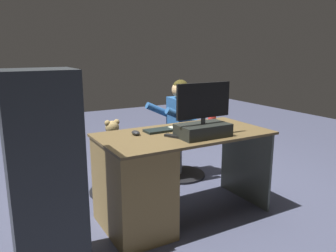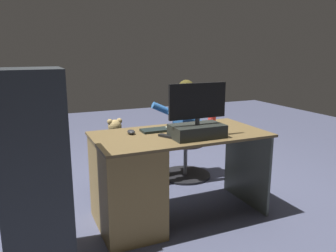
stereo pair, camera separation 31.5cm
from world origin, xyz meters
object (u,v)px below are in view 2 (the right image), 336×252
desk (137,180)px  keyboard (165,129)px  office_chair_teddy (116,167)px  tv_remote (167,136)px  computer_mouse (131,132)px  cup (212,121)px  visitor_chair (185,156)px  monitor (197,123)px  teddy_bear (115,136)px  person (180,121)px

desk → keyboard: (-0.31, -0.14, 0.36)m
keyboard → office_chair_teddy: keyboard is taller
tv_remote → office_chair_teddy: bearing=-103.2°
keyboard → computer_mouse: (0.31, 0.01, 0.01)m
cup → visitor_chair: bearing=-97.3°
tv_remote → visitor_chair: (-0.62, -0.90, -0.52)m
monitor → teddy_bear: bearing=-66.0°
computer_mouse → tv_remote: bearing=136.6°
visitor_chair → keyboard: bearing=51.3°
cup → office_chair_teddy: bearing=-40.6°
tv_remote → keyboard: bearing=-136.1°
monitor → keyboard: bearing=-66.4°
keyboard → cup: 0.46m
desk → tv_remote: size_ratio=9.55×
computer_mouse → person: size_ratio=0.09×
person → teddy_bear: bearing=3.8°
person → visitor_chair: bearing=-175.4°
cup → tv_remote: cup is taller
computer_mouse → person: 1.04m
desk → teddy_bear: (-0.03, -0.77, 0.18)m
monitor → keyboard: (0.14, -0.32, -0.10)m
tv_remote → office_chair_teddy: size_ratio=0.30×
monitor → tv_remote: 0.26m
cup → tv_remote: bearing=21.2°
monitor → teddy_bear: (0.42, -0.94, -0.28)m
monitor → person: bearing=-108.2°
cup → teddy_bear: size_ratio=0.30×
monitor → person: monitor is taller
teddy_bear → office_chair_teddy: bearing=90.0°
tv_remote → teddy_bear: bearing=-103.4°
tv_remote → person: bearing=-148.0°
monitor → visitor_chair: size_ratio=0.85×
desk → monitor: bearing=158.2°
office_chair_teddy → keyboard: bearing=114.7°
visitor_chair → teddy_bear: bearing=3.8°
monitor → office_chair_teddy: size_ratio=0.96×
monitor → teddy_bear: monitor is taller
monitor → cup: bearing=-136.3°
computer_mouse → office_chair_teddy: (-0.03, -0.62, -0.51)m
monitor → person: size_ratio=0.44×
tv_remote → person: (-0.55, -0.90, -0.10)m
desk → monitor: monitor is taller
teddy_bear → keyboard: bearing=114.3°
monitor → computer_mouse: (0.45, -0.31, -0.10)m
desk → cup: size_ratio=14.80×
desk → monitor: 0.67m
computer_mouse → teddy_bear: size_ratio=0.30×
desk → visitor_chair: size_ratio=2.50×
monitor → office_chair_teddy: monitor is taller
tv_remote → visitor_chair: bearing=-151.3°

